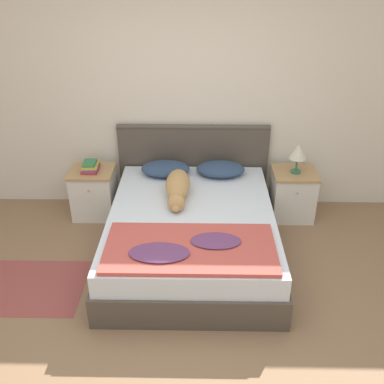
{
  "coord_description": "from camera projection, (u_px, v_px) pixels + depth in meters",
  "views": [
    {
      "loc": [
        0.17,
        -2.51,
        2.67
      ],
      "look_at": [
        0.11,
        1.24,
        0.59
      ],
      "focal_mm": 42.0,
      "sensor_mm": 36.0,
      "label": 1
    }
  ],
  "objects": [
    {
      "name": "pillow_right",
      "position": [
        220.0,
        169.0,
        4.8
      ],
      "size": [
        0.52,
        0.35,
        0.14
      ],
      "color": "navy",
      "rests_on": "bed"
    },
    {
      "name": "rug",
      "position": [
        15.0,
        287.0,
        3.99
      ],
      "size": [
        1.23,
        0.75,
        0.0
      ],
      "color": "#93423D",
      "rests_on": "ground_plane"
    },
    {
      "name": "dog",
      "position": [
        178.0,
        187.0,
        4.37
      ],
      "size": [
        0.24,
        0.78,
        0.22
      ],
      "color": "tan",
      "rests_on": "bed"
    },
    {
      "name": "pillow_left",
      "position": [
        166.0,
        169.0,
        4.81
      ],
      "size": [
        0.52,
        0.35,
        0.14
      ],
      "color": "navy",
      "rests_on": "bed"
    },
    {
      "name": "nightstand_right",
      "position": [
        293.0,
        194.0,
        4.91
      ],
      "size": [
        0.47,
        0.44,
        0.55
      ],
      "color": "silver",
      "rests_on": "ground_plane"
    },
    {
      "name": "table_lamp",
      "position": [
        298.0,
        152.0,
        4.65
      ],
      "size": [
        0.18,
        0.18,
        0.32
      ],
      "color": "#336B4C",
      "rests_on": "nightstand_right"
    },
    {
      "name": "bed",
      "position": [
        192.0,
        234.0,
        4.29
      ],
      "size": [
        1.58,
        1.98,
        0.49
      ],
      "color": "#4C4238",
      "rests_on": "ground_plane"
    },
    {
      "name": "book_stack",
      "position": [
        90.0,
        167.0,
        4.78
      ],
      "size": [
        0.18,
        0.24,
        0.1
      ],
      "color": "#AD2D28",
      "rests_on": "nightstand_left"
    },
    {
      "name": "quilt",
      "position": [
        189.0,
        248.0,
        3.63
      ],
      "size": [
        1.39,
        0.69,
        0.07
      ],
      "color": "#BC4C42",
      "rests_on": "bed"
    },
    {
      "name": "headboard",
      "position": [
        193.0,
        164.0,
        5.05
      ],
      "size": [
        1.66,
        0.06,
        0.97
      ],
      "color": "#4C4238",
      "rests_on": "ground_plane"
    },
    {
      "name": "nightstand_left",
      "position": [
        94.0,
        192.0,
        4.95
      ],
      "size": [
        0.47,
        0.44,
        0.55
      ],
      "color": "silver",
      "rests_on": "ground_plane"
    },
    {
      "name": "wall_back",
      "position": [
        183.0,
        95.0,
        4.74
      ],
      "size": [
        9.0,
        0.06,
        2.55
      ],
      "color": "beige",
      "rests_on": "ground_plane"
    },
    {
      "name": "ground_plane",
      "position": [
        175.0,
        335.0,
        3.5
      ],
      "size": [
        16.0,
        16.0,
        0.0
      ],
      "primitive_type": "plane",
      "color": "#896647"
    }
  ]
}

